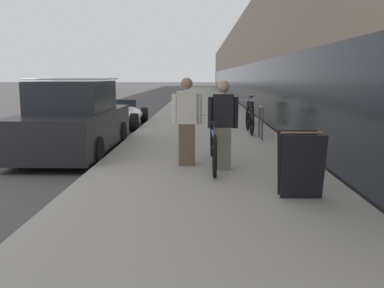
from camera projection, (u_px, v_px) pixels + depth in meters
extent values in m
cube|color=gray|center=(203.00, 103.00, 26.86)|extent=(4.17, 70.00, 0.16)
cube|color=gray|center=(292.00, 65.00, 34.20)|extent=(10.00, 70.00, 5.18)
cube|color=#1E2328|center=(230.00, 82.00, 34.53)|extent=(0.10, 63.00, 2.20)
torus|color=black|center=(212.00, 139.00, 8.80)|extent=(0.06, 0.70, 0.70)
torus|color=black|center=(215.00, 156.00, 6.93)|extent=(0.06, 0.70, 0.70)
cylinder|color=#2D56A8|center=(213.00, 135.00, 7.83)|extent=(0.04, 1.61, 0.04)
cylinder|color=#2D56A8|center=(214.00, 144.00, 7.47)|extent=(0.04, 0.96, 0.32)
cylinder|color=#2D56A8|center=(214.00, 132.00, 7.21)|extent=(0.03, 0.03, 0.29)
cube|color=black|center=(214.00, 123.00, 7.18)|extent=(0.11, 0.22, 0.05)
cylinder|color=#2D56A8|center=(212.00, 122.00, 8.59)|extent=(0.03, 0.03, 0.31)
cylinder|color=silver|center=(212.00, 114.00, 8.57)|extent=(0.52, 0.03, 0.03)
cube|color=#756B5B|center=(223.00, 148.00, 7.52)|extent=(0.29, 0.21, 0.75)
cube|color=black|center=(223.00, 111.00, 7.41)|extent=(0.35, 0.21, 0.57)
cylinder|color=black|center=(210.00, 113.00, 7.42)|extent=(0.09, 0.09, 0.54)
cylinder|color=black|center=(236.00, 113.00, 7.41)|extent=(0.09, 0.09, 0.54)
sphere|color=tan|center=(223.00, 86.00, 7.35)|extent=(0.20, 0.20, 0.20)
cube|color=brown|center=(187.00, 144.00, 7.89)|extent=(0.30, 0.21, 0.77)
cube|color=beige|center=(187.00, 107.00, 7.78)|extent=(0.36, 0.21, 0.59)
cylinder|color=beige|center=(174.00, 109.00, 7.79)|extent=(0.09, 0.09, 0.56)
cylinder|color=beige|center=(199.00, 109.00, 7.78)|extent=(0.09, 0.09, 0.56)
sphere|color=#936B51|center=(187.00, 84.00, 7.72)|extent=(0.21, 0.21, 0.21)
cylinder|color=#4C4C51|center=(262.00, 124.00, 10.93)|extent=(0.05, 0.05, 0.82)
cylinder|color=#4C4C51|center=(259.00, 122.00, 11.47)|extent=(0.05, 0.05, 0.82)
cylinder|color=#4C4C51|center=(261.00, 107.00, 11.13)|extent=(0.05, 0.55, 0.05)
torus|color=black|center=(248.00, 118.00, 12.87)|extent=(0.06, 0.74, 0.74)
torus|color=black|center=(252.00, 122.00, 11.82)|extent=(0.06, 0.74, 0.74)
cylinder|color=black|center=(250.00, 112.00, 12.31)|extent=(0.04, 0.91, 0.04)
cylinder|color=black|center=(251.00, 117.00, 12.12)|extent=(0.04, 0.55, 0.34)
cylinder|color=black|center=(251.00, 108.00, 11.95)|extent=(0.03, 0.03, 0.30)
cube|color=black|center=(251.00, 103.00, 11.93)|extent=(0.11, 0.22, 0.05)
cylinder|color=black|center=(248.00, 106.00, 12.73)|extent=(0.03, 0.03, 0.32)
cylinder|color=silver|center=(248.00, 100.00, 12.70)|extent=(0.52, 0.03, 0.03)
torus|color=black|center=(249.00, 111.00, 15.17)|extent=(0.06, 0.78, 0.78)
torus|color=black|center=(252.00, 114.00, 14.21)|extent=(0.06, 0.78, 0.78)
cylinder|color=#2D56A8|center=(250.00, 106.00, 14.65)|extent=(0.04, 0.83, 0.04)
cylinder|color=#2D56A8|center=(251.00, 109.00, 14.48)|extent=(0.04, 0.51, 0.35)
cylinder|color=#2D56A8|center=(251.00, 101.00, 14.32)|extent=(0.03, 0.03, 0.32)
cube|color=black|center=(251.00, 97.00, 14.29)|extent=(0.11, 0.22, 0.05)
cylinder|color=#2D56A8|center=(249.00, 100.00, 15.03)|extent=(0.03, 0.03, 0.34)
cylinder|color=silver|center=(249.00, 95.00, 15.00)|extent=(0.52, 0.03, 0.03)
cube|color=black|center=(304.00, 168.00, 5.62)|extent=(0.56, 0.20, 0.89)
cube|color=black|center=(298.00, 162.00, 5.98)|extent=(0.56, 0.20, 0.89)
cylinder|color=#93704C|center=(302.00, 133.00, 5.73)|extent=(0.56, 0.03, 0.03)
cube|color=black|center=(75.00, 129.00, 9.84)|extent=(1.76, 4.45, 0.84)
cube|color=#1E2328|center=(73.00, 96.00, 9.72)|extent=(1.51, 2.23, 0.68)
cylinder|color=silver|center=(79.00, 79.00, 10.14)|extent=(1.88, 0.04, 0.04)
cylinder|color=silver|center=(66.00, 79.00, 9.17)|extent=(1.88, 0.04, 0.04)
cylinder|color=black|center=(59.00, 133.00, 11.22)|extent=(0.22, 0.60, 0.60)
cylinder|color=black|center=(121.00, 134.00, 11.19)|extent=(0.22, 0.60, 0.60)
cylinder|color=black|center=(16.00, 151.00, 8.58)|extent=(0.22, 0.60, 0.60)
cylinder|color=black|center=(96.00, 151.00, 8.55)|extent=(0.22, 0.60, 0.60)
ellipsoid|color=white|center=(117.00, 115.00, 15.05)|extent=(1.70, 4.36, 0.55)
cube|color=#1E2328|center=(120.00, 103.00, 15.53)|extent=(1.19, 0.04, 0.26)
cylinder|color=black|center=(103.00, 115.00, 16.33)|extent=(0.22, 0.60, 0.60)
cylinder|color=black|center=(144.00, 115.00, 16.30)|extent=(0.22, 0.60, 0.60)
cylinder|color=black|center=(85.00, 122.00, 13.84)|extent=(0.22, 0.60, 0.60)
cylinder|color=black|center=(134.00, 123.00, 13.80)|extent=(0.22, 0.60, 0.60)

